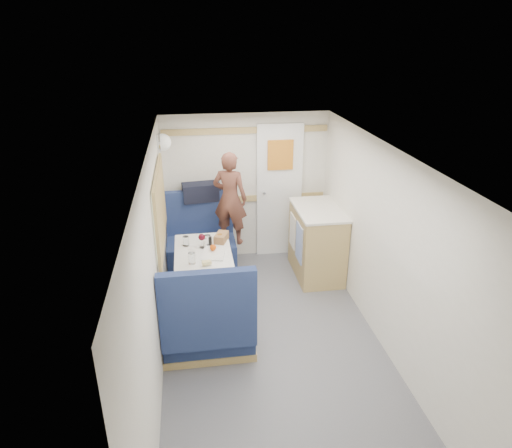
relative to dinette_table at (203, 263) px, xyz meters
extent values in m
plane|color=#515156|center=(0.65, -1.00, -0.57)|extent=(4.50, 4.50, 0.00)
plane|color=silver|center=(0.65, -1.00, 1.43)|extent=(4.50, 4.50, 0.00)
cube|color=silver|center=(0.65, 1.25, 0.43)|extent=(2.20, 0.02, 2.00)
cube|color=silver|center=(-0.45, -1.00, 0.43)|extent=(0.02, 4.50, 2.00)
cube|color=silver|center=(1.75, -1.00, 0.43)|extent=(0.02, 4.50, 2.00)
cube|color=olive|center=(0.65, 1.23, 0.28)|extent=(2.15, 0.02, 0.08)
cube|color=olive|center=(0.65, 1.23, 1.21)|extent=(2.15, 0.02, 0.08)
cube|color=#B5BB9E|center=(-0.43, 0.00, 0.68)|extent=(0.04, 1.30, 0.72)
cube|color=white|center=(1.10, 1.22, 0.36)|extent=(0.62, 0.04, 1.86)
cube|color=gold|center=(1.10, 1.19, 0.88)|extent=(0.34, 0.03, 0.40)
cylinder|color=silver|center=(0.88, 1.17, 0.38)|extent=(0.04, 0.10, 0.04)
cube|color=white|center=(0.00, 0.00, 0.13)|extent=(0.62, 0.92, 0.04)
cylinder|color=silver|center=(0.00, 0.00, -0.22)|extent=(0.08, 0.08, 0.66)
cylinder|color=silver|center=(0.00, 0.00, -0.55)|extent=(0.36, 0.36, 0.03)
cube|color=navy|center=(0.00, 0.80, -0.34)|extent=(0.88, 0.50, 0.45)
cube|color=navy|center=(0.00, 1.08, 0.08)|extent=(0.88, 0.10, 0.80)
cube|color=olive|center=(0.00, 0.80, -0.53)|extent=(0.90, 0.52, 0.08)
cube|color=navy|center=(0.00, -0.80, -0.34)|extent=(0.88, 0.50, 0.45)
cube|color=navy|center=(0.00, -1.08, 0.08)|extent=(0.88, 0.10, 0.80)
cube|color=olive|center=(0.00, -0.80, -0.53)|extent=(0.90, 0.52, 0.08)
cube|color=olive|center=(0.00, 1.12, 0.31)|extent=(0.90, 0.14, 0.04)
sphere|color=white|center=(-0.39, 0.85, 1.18)|extent=(0.20, 0.20, 0.20)
cube|color=olive|center=(1.47, 0.55, -0.12)|extent=(0.54, 0.90, 0.90)
cube|color=silver|center=(1.47, 0.55, 0.34)|extent=(0.56, 0.92, 0.03)
cube|color=#5972B2|center=(1.19, 0.37, -0.02)|extent=(0.01, 0.30, 0.48)
cube|color=silver|center=(1.19, 0.73, -0.02)|extent=(0.01, 0.28, 0.44)
imported|color=brown|center=(0.38, 0.74, 0.48)|extent=(0.51, 0.43, 1.19)
cube|color=black|center=(0.04, 1.12, 0.45)|extent=(0.51, 0.29, 0.23)
cube|color=white|center=(0.11, -0.12, 0.16)|extent=(0.29, 0.35, 0.02)
sphere|color=#DC4C09|center=(0.11, -0.05, 0.21)|extent=(0.07, 0.07, 0.07)
cube|color=#E0D181|center=(0.03, -0.36, 0.19)|extent=(0.10, 0.07, 0.03)
cylinder|color=white|center=(0.00, 0.07, 0.16)|extent=(0.06, 0.06, 0.01)
cylinder|color=white|center=(0.00, 0.07, 0.21)|extent=(0.01, 0.01, 0.10)
sphere|color=#430713|center=(0.00, 0.07, 0.28)|extent=(0.08, 0.08, 0.08)
cylinder|color=silver|center=(-0.12, -0.29, 0.22)|extent=(0.08, 0.08, 0.12)
cylinder|color=white|center=(-0.18, 0.15, 0.21)|extent=(0.07, 0.07, 0.11)
cylinder|color=silver|center=(0.06, 0.15, 0.21)|extent=(0.07, 0.07, 0.12)
cylinder|color=brown|center=(0.21, 0.20, 0.20)|extent=(0.06, 0.06, 0.09)
cylinder|color=black|center=(0.09, 0.12, 0.21)|extent=(0.04, 0.04, 0.10)
cylinder|color=white|center=(0.03, 0.08, 0.20)|extent=(0.04, 0.04, 0.09)
cube|color=brown|center=(0.22, 0.21, 0.20)|extent=(0.19, 0.25, 0.09)
camera|label=1|loc=(-0.09, -4.56, 2.42)|focal=32.00mm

